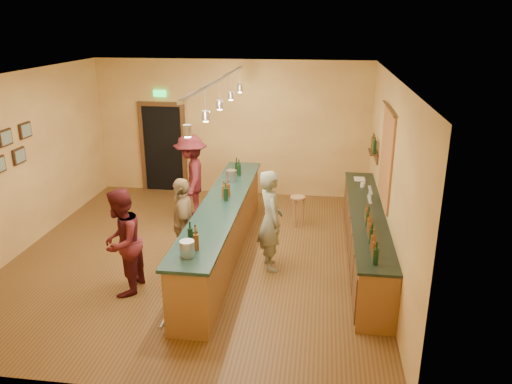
# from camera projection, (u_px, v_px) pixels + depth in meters

# --- Properties ---
(floor) EXTENTS (7.00, 7.00, 0.00)m
(floor) POSITION_uv_depth(u_px,v_px,m) (199.00, 255.00, 9.08)
(floor) COLOR brown
(floor) RESTS_ON ground
(ceiling) EXTENTS (6.50, 7.00, 0.02)m
(ceiling) POSITION_uv_depth(u_px,v_px,m) (191.00, 76.00, 8.02)
(ceiling) COLOR silver
(ceiling) RESTS_ON wall_back
(wall_back) EXTENTS (6.50, 0.02, 3.20)m
(wall_back) POSITION_uv_depth(u_px,v_px,m) (232.00, 129.00, 11.82)
(wall_back) COLOR #B67F44
(wall_back) RESTS_ON floor
(wall_front) EXTENTS (6.50, 0.02, 3.20)m
(wall_front) POSITION_uv_depth(u_px,v_px,m) (113.00, 266.00, 5.27)
(wall_front) COLOR #B67F44
(wall_front) RESTS_ON floor
(wall_left) EXTENTS (0.02, 7.00, 3.20)m
(wall_left) POSITION_uv_depth(u_px,v_px,m) (19.00, 164.00, 8.96)
(wall_left) COLOR #B67F44
(wall_left) RESTS_ON floor
(wall_right) EXTENTS (0.02, 7.00, 3.20)m
(wall_right) POSITION_uv_depth(u_px,v_px,m) (389.00, 179.00, 8.14)
(wall_right) COLOR #B67F44
(wall_right) RESTS_ON floor
(doorway) EXTENTS (1.15, 0.09, 2.48)m
(doorway) POSITION_uv_depth(u_px,v_px,m) (163.00, 146.00, 12.17)
(doorway) COLOR black
(doorway) RESTS_ON wall_back
(tapestry) EXTENTS (0.03, 1.40, 1.60)m
(tapestry) POSITION_uv_depth(u_px,v_px,m) (386.00, 157.00, 8.43)
(tapestry) COLOR maroon
(tapestry) RESTS_ON wall_right
(bottle_shelf) EXTENTS (0.17, 0.55, 0.54)m
(bottle_shelf) POSITION_uv_depth(u_px,v_px,m) (374.00, 146.00, 9.90)
(bottle_shelf) COLOR #512718
(bottle_shelf) RESTS_ON wall_right
(back_counter) EXTENTS (0.60, 4.55, 1.27)m
(back_counter) POSITION_uv_depth(u_px,v_px,m) (366.00, 236.00, 8.71)
(back_counter) COLOR brown
(back_counter) RESTS_ON floor
(tasting_bar) EXTENTS (0.73, 5.10, 1.38)m
(tasting_bar) POSITION_uv_depth(u_px,v_px,m) (222.00, 226.00, 8.82)
(tasting_bar) COLOR brown
(tasting_bar) RESTS_ON floor
(pendant_track) EXTENTS (0.11, 4.60, 0.50)m
(pendant_track) POSITION_uv_depth(u_px,v_px,m) (219.00, 90.00, 8.03)
(pendant_track) COLOR silver
(pendant_track) RESTS_ON ceiling
(bartender) EXTENTS (0.61, 0.74, 1.74)m
(bartender) POSITION_uv_depth(u_px,v_px,m) (271.00, 220.00, 8.35)
(bartender) COLOR gray
(bartender) RESTS_ON floor
(customer_a) EXTENTS (0.66, 0.83, 1.69)m
(customer_a) POSITION_uv_depth(u_px,v_px,m) (121.00, 242.00, 7.60)
(customer_a) COLOR #59191E
(customer_a) RESTS_ON floor
(customer_b) EXTENTS (0.63, 1.03, 1.64)m
(customer_b) POSITION_uv_depth(u_px,v_px,m) (183.00, 225.00, 8.30)
(customer_b) COLOR #997A51
(customer_b) RESTS_ON floor
(customer_c) EXTENTS (0.92, 1.30, 1.83)m
(customer_c) POSITION_uv_depth(u_px,v_px,m) (191.00, 177.00, 10.48)
(customer_c) COLOR #59191E
(customer_c) RESTS_ON floor
(bar_stool) EXTENTS (0.31, 0.31, 0.63)m
(bar_stool) POSITION_uv_depth(u_px,v_px,m) (298.00, 203.00, 10.23)
(bar_stool) COLOR #9F6F47
(bar_stool) RESTS_ON floor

